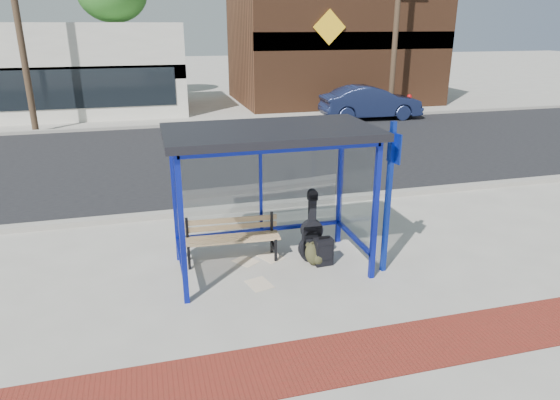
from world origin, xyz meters
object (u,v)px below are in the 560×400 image
object	(u,v)px
backpack	(315,254)
fire_hydrant	(409,102)
guitar_bag	(312,237)
parked_car	(371,103)
bench	(231,236)
suitcase	(323,252)

from	to	relation	value
backpack	fire_hydrant	bearing A→B (deg)	31.01
guitar_bag	parked_car	world-z (taller)	parked_car
guitar_bag	parked_car	bearing A→B (deg)	62.60
bench	guitar_bag	bearing A→B (deg)	-13.90
bench	suitcase	xyz separation A→B (m)	(1.49, -0.63, -0.20)
parked_car	fire_hydrant	size ratio (longest dim) A/B	5.53
suitcase	parked_car	bearing A→B (deg)	58.84
bench	parked_car	distance (m)	14.66
suitcase	fire_hydrant	world-z (taller)	fire_hydrant
suitcase	parked_car	xyz separation A→B (m)	(6.76, 12.75, 0.47)
bench	backpack	world-z (taller)	bench
backpack	suitcase	bearing A→B (deg)	-42.40
bench	fire_hydrant	xyz separation A→B (m)	(10.96, 13.62, -0.02)
bench	backpack	size ratio (longest dim) A/B	4.09
fire_hydrant	backpack	bearing A→B (deg)	-124.06
parked_car	fire_hydrant	world-z (taller)	parked_car
parked_car	fire_hydrant	bearing A→B (deg)	-57.84
suitcase	backpack	distance (m)	0.16
guitar_bag	fire_hydrant	bearing A→B (deg)	57.05
guitar_bag	suitcase	size ratio (longest dim) A/B	2.33
guitar_bag	parked_car	size ratio (longest dim) A/B	0.29
suitcase	backpack	xyz separation A→B (m)	(-0.14, 0.04, -0.05)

